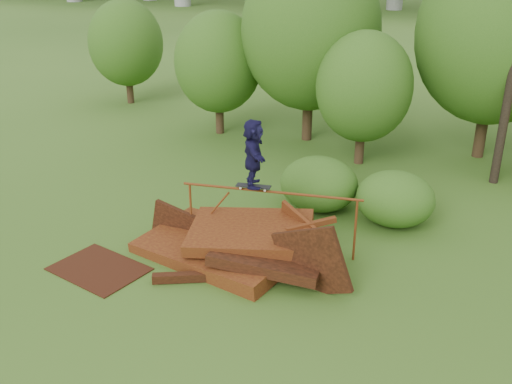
% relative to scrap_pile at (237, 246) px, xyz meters
% --- Properties ---
extents(ground, '(240.00, 240.00, 0.00)m').
position_rel_scrap_pile_xyz_m(ground, '(1.02, -1.35, -0.37)').
color(ground, '#2D5116').
rests_on(ground, ground).
extents(scrap_pile, '(5.85, 3.46, 2.05)m').
position_rel_scrap_pile_xyz_m(scrap_pile, '(0.00, 0.00, 0.00)').
color(scrap_pile, '#43140C').
rests_on(scrap_pile, ground).
extents(grind_rail, '(4.48, 0.77, 1.65)m').
position_rel_scrap_pile_xyz_m(grind_rail, '(0.57, 0.77, 0.93)').
color(grind_rail, brown).
rests_on(grind_rail, ground).
extents(skateboard, '(0.89, 0.37, 0.09)m').
position_rel_scrap_pile_xyz_m(skateboard, '(0.14, 0.70, 1.35)').
color(skateboard, black).
rests_on(skateboard, grind_rail).
extents(skater, '(1.13, 1.63, 1.69)m').
position_rel_scrap_pile_xyz_m(skater, '(0.14, 0.70, 2.21)').
color(skater, '#161239').
rests_on(skater, skateboard).
extents(flat_plate, '(2.46, 1.99, 0.03)m').
position_rel_scrap_pile_xyz_m(flat_plate, '(-2.87, -1.76, -0.36)').
color(flat_plate, '#34160B').
rests_on(flat_plate, ground).
extents(tree_0, '(3.52, 3.52, 4.97)m').
position_rel_scrap_pile_xyz_m(tree_0, '(-5.08, 9.32, 2.56)').
color(tree_0, black).
rests_on(tree_0, ground).
extents(tree_1, '(5.27, 5.27, 7.33)m').
position_rel_scrap_pile_xyz_m(tree_1, '(-1.46, 9.90, 3.92)').
color(tree_1, black).
rests_on(tree_1, ground).
extents(tree_2, '(3.31, 3.31, 4.67)m').
position_rel_scrap_pile_xyz_m(tree_2, '(1.13, 8.00, 2.38)').
color(tree_2, black).
rests_on(tree_2, ground).
extents(tree_3, '(5.51, 5.51, 7.64)m').
position_rel_scrap_pile_xyz_m(tree_3, '(5.04, 10.42, 4.09)').
color(tree_3, black).
rests_on(tree_3, ground).
extents(tree_6, '(3.57, 3.57, 4.99)m').
position_rel_scrap_pile_xyz_m(tree_6, '(-11.44, 12.12, 2.56)').
color(tree_6, black).
rests_on(tree_6, ground).
extents(shrub_left, '(2.29, 2.11, 1.59)m').
position_rel_scrap_pile_xyz_m(shrub_left, '(0.95, 3.66, 0.42)').
color(shrub_left, '#2A5316').
rests_on(shrub_left, ground).
extents(shrub_right, '(2.17, 1.99, 1.53)m').
position_rel_scrap_pile_xyz_m(shrub_right, '(3.19, 3.50, 0.39)').
color(shrub_right, '#2A5316').
rests_on(shrub_right, ground).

